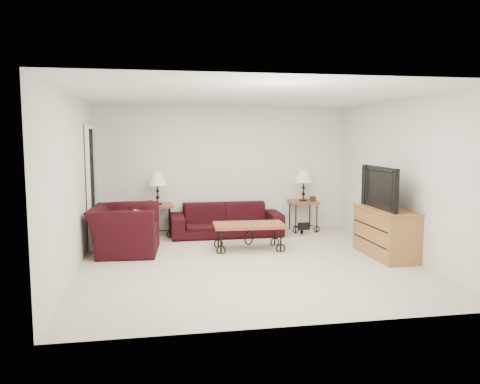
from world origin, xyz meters
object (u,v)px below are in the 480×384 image
sofa (226,220)px  armchair (125,229)px  coffee_table (249,237)px  lamp_right (303,185)px  lamp_left (157,188)px  backpack (302,223)px  side_table_right (303,216)px  television (386,188)px  tv_stand (386,232)px  side_table_left (158,220)px

sofa → armchair: armchair is taller
coffee_table → armchair: 2.06m
lamp_right → sofa: bearing=-173.6°
lamp_left → lamp_right: size_ratio=0.99×
coffee_table → armchair: size_ratio=0.99×
armchair → backpack: armchair is taller
side_table_right → television: (0.65, -2.21, 0.80)m
backpack → tv_stand: bearing=-84.8°
sofa → armchair: 2.13m
side_table_left → side_table_right: 2.89m
coffee_table → backpack: bearing=40.0°
side_table_left → armchair: (-0.55, -1.24, 0.08)m
lamp_left → side_table_right: bearing=0.0°
tv_stand → side_table_right: bearing=106.8°
backpack → armchair: bearing=178.2°
sofa → side_table_left: bearing=172.1°
lamp_right → backpack: 0.79m
sofa → tv_stand: bearing=-41.9°
sofa → lamp_right: lamp_right is taller
sofa → backpack: (1.47, -0.13, -0.09)m
side_table_left → tv_stand: size_ratio=0.48×
side_table_left → side_table_right: (2.89, 0.00, 0.00)m
coffee_table → lamp_left: bearing=137.5°
lamp_right → television: 2.31m
lamp_left → backpack: (2.77, -0.31, -0.70)m
lamp_left → tv_stand: lamp_left is taller
lamp_left → backpack: size_ratio=1.39×
television → side_table_left: bearing=-122.0°
side_table_right → lamp_left: 2.95m
lamp_left → tv_stand: (3.55, -2.21, -0.54)m
backpack → side_table_left: bearing=156.1°
armchair → side_table_left: bearing=-19.5°
sofa → lamp_left: bearing=172.1°
side_table_left → television: size_ratio=0.53×
armchair → television: size_ratio=1.04×
backpack → sofa: bearing=157.4°
side_table_left → armchair: bearing=-113.9°
lamp_right → television: size_ratio=0.54×
lamp_left → lamp_right: 2.89m
lamp_left → coffee_table: bearing=-42.5°
television → backpack: 2.23m
side_table_right → armchair: bearing=-160.2°
coffee_table → side_table_right: bearing=44.7°
lamp_left → armchair: (-0.55, -1.24, -0.54)m
side_table_left → lamp_right: size_ratio=0.99×
coffee_table → television: size_ratio=1.03×
sofa → backpack: 1.48m
armchair → backpack: size_ratio=2.71×
lamp_right → lamp_left: bearing=180.0°
side_table_right → coffee_table: side_table_right is taller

